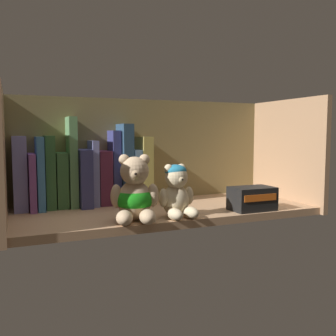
{
  "coord_description": "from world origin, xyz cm",
  "views": [
    {
      "loc": [
        -38.39,
        -93.7,
        22.25
      ],
      "look_at": [
        0.76,
        0.0,
        12.96
      ],
      "focal_mm": 40.27,
      "sensor_mm": 36.0,
      "label": 1
    }
  ],
  "objects_px": {
    "book_7": "(93,173)",
    "book_6": "(83,177)",
    "book_8": "(103,177)",
    "book_12": "(142,169)",
    "book_0": "(20,173)",
    "book_9": "(114,167)",
    "book_3": "(49,172)",
    "book_5": "(71,162)",
    "teddy_bear_larger": "(135,195)",
    "book_11": "(133,176)",
    "book_1": "(32,181)",
    "book_4": "(61,180)",
    "teddy_bear_smaller": "(177,192)",
    "book_10": "(124,164)",
    "small_product_box": "(252,199)",
    "book_2": "(40,173)"
  },
  "relations": [
    {
      "from": "book_4",
      "to": "small_product_box",
      "type": "bearing_deg",
      "value": -27.74
    },
    {
      "from": "book_2",
      "to": "book_1",
      "type": "bearing_deg",
      "value": 180.0
    },
    {
      "from": "book_9",
      "to": "book_12",
      "type": "xyz_separation_m",
      "value": [
        0.09,
        0.0,
        -0.01
      ]
    },
    {
      "from": "teddy_bear_smaller",
      "to": "book_5",
      "type": "bearing_deg",
      "value": 131.94
    },
    {
      "from": "book_2",
      "to": "book_10",
      "type": "relative_size",
      "value": 0.84
    },
    {
      "from": "book_2",
      "to": "book_4",
      "type": "bearing_deg",
      "value": 0.0
    },
    {
      "from": "book_10",
      "to": "book_11",
      "type": "bearing_deg",
      "value": 0.0
    },
    {
      "from": "teddy_bear_larger",
      "to": "book_2",
      "type": "bearing_deg",
      "value": 128.69
    },
    {
      "from": "book_7",
      "to": "book_6",
      "type": "bearing_deg",
      "value": 180.0
    },
    {
      "from": "book_3",
      "to": "book_5",
      "type": "bearing_deg",
      "value": 0.0
    },
    {
      "from": "book_1",
      "to": "book_4",
      "type": "distance_m",
      "value": 0.08
    },
    {
      "from": "book_0",
      "to": "book_11",
      "type": "xyz_separation_m",
      "value": [
        0.31,
        0.0,
        -0.02
      ]
    },
    {
      "from": "book_3",
      "to": "teddy_bear_larger",
      "type": "bearing_deg",
      "value": -55.15
    },
    {
      "from": "book_11",
      "to": "book_12",
      "type": "relative_size",
      "value": 0.81
    },
    {
      "from": "book_11",
      "to": "small_product_box",
      "type": "height_order",
      "value": "book_11"
    },
    {
      "from": "book_0",
      "to": "book_9",
      "type": "bearing_deg",
      "value": 0.0
    },
    {
      "from": "book_11",
      "to": "small_product_box",
      "type": "bearing_deg",
      "value": -43.69
    },
    {
      "from": "book_1",
      "to": "teddy_bear_smaller",
      "type": "height_order",
      "value": "book_1"
    },
    {
      "from": "book_1",
      "to": "book_3",
      "type": "relative_size",
      "value": 0.76
    },
    {
      "from": "book_1",
      "to": "book_3",
      "type": "bearing_deg",
      "value": 0.0
    },
    {
      "from": "book_7",
      "to": "small_product_box",
      "type": "height_order",
      "value": "book_7"
    },
    {
      "from": "book_1",
      "to": "book_4",
      "type": "bearing_deg",
      "value": 0.0
    },
    {
      "from": "book_7",
      "to": "book_8",
      "type": "xyz_separation_m",
      "value": [
        0.03,
        0.0,
        -0.01
      ]
    },
    {
      "from": "book_3",
      "to": "book_7",
      "type": "relative_size",
      "value": 1.08
    },
    {
      "from": "book_0",
      "to": "book_2",
      "type": "xyz_separation_m",
      "value": [
        0.05,
        0.0,
        -0.0
      ]
    },
    {
      "from": "book_4",
      "to": "book_5",
      "type": "xyz_separation_m",
      "value": [
        0.03,
        0.0,
        0.05
      ]
    },
    {
      "from": "book_4",
      "to": "book_6",
      "type": "bearing_deg",
      "value": 0.0
    },
    {
      "from": "book_1",
      "to": "book_12",
      "type": "height_order",
      "value": "book_12"
    },
    {
      "from": "book_10",
      "to": "teddy_bear_smaller",
      "type": "distance_m",
      "value": 0.25
    },
    {
      "from": "teddy_bear_larger",
      "to": "book_11",
      "type": "bearing_deg",
      "value": 73.6
    },
    {
      "from": "teddy_bear_smaller",
      "to": "book_10",
      "type": "bearing_deg",
      "value": 105.17
    },
    {
      "from": "book_6",
      "to": "book_9",
      "type": "bearing_deg",
      "value": 0.0
    },
    {
      "from": "teddy_bear_larger",
      "to": "book_12",
      "type": "bearing_deg",
      "value": 67.6
    },
    {
      "from": "teddy_bear_larger",
      "to": "book_3",
      "type": "bearing_deg",
      "value": 124.85
    },
    {
      "from": "book_1",
      "to": "book_2",
      "type": "distance_m",
      "value": 0.03
    },
    {
      "from": "book_8",
      "to": "teddy_bear_larger",
      "type": "relative_size",
      "value": 0.99
    },
    {
      "from": "book_3",
      "to": "book_6",
      "type": "height_order",
      "value": "book_3"
    },
    {
      "from": "book_1",
      "to": "book_10",
      "type": "distance_m",
      "value": 0.26
    },
    {
      "from": "teddy_bear_larger",
      "to": "teddy_bear_smaller",
      "type": "relative_size",
      "value": 1.2
    },
    {
      "from": "book_11",
      "to": "teddy_bear_smaller",
      "type": "relative_size",
      "value": 1.21
    },
    {
      "from": "book_8",
      "to": "book_12",
      "type": "height_order",
      "value": "book_12"
    },
    {
      "from": "book_5",
      "to": "book_12",
      "type": "distance_m",
      "value": 0.21
    },
    {
      "from": "book_10",
      "to": "book_12",
      "type": "distance_m",
      "value": 0.06
    },
    {
      "from": "book_6",
      "to": "book_12",
      "type": "height_order",
      "value": "book_12"
    },
    {
      "from": "book_5",
      "to": "teddy_bear_larger",
      "type": "distance_m",
      "value": 0.27
    },
    {
      "from": "book_11",
      "to": "teddy_bear_larger",
      "type": "xyz_separation_m",
      "value": [
        -0.07,
        -0.24,
        -0.02
      ]
    },
    {
      "from": "book_10",
      "to": "small_product_box",
      "type": "height_order",
      "value": "book_10"
    },
    {
      "from": "book_6",
      "to": "book_0",
      "type": "bearing_deg",
      "value": 180.0
    },
    {
      "from": "book_4",
      "to": "book_9",
      "type": "bearing_deg",
      "value": 0.0
    },
    {
      "from": "book_2",
      "to": "book_12",
      "type": "relative_size",
      "value": 1.0
    }
  ]
}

